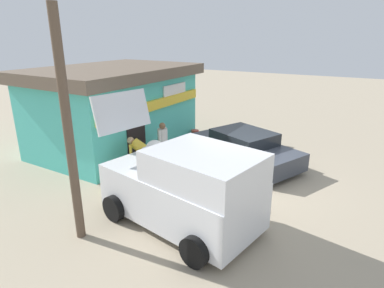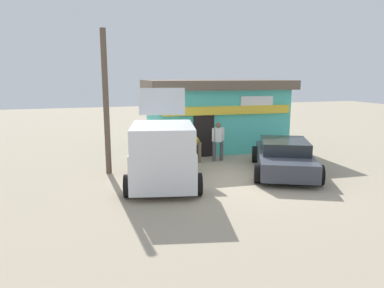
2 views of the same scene
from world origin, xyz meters
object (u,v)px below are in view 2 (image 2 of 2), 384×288
parked_sedan (284,157)px  delivery_van (163,154)px  storefront_bar (214,113)px  vendor_standing (218,139)px  unloaded_banana_pile (163,158)px  paint_bucket (283,149)px  customer_bending (193,142)px

parked_sedan → delivery_van: bearing=-178.6°
storefront_bar → vendor_standing: storefront_bar is taller
delivery_van → unloaded_banana_pile: delivery_van is taller
storefront_bar → paint_bucket: (2.47, -2.30, -1.46)m
unloaded_banana_pile → paint_bucket: 5.57m
delivery_van → customer_bending: bearing=55.0°
storefront_bar → customer_bending: bearing=-125.4°
vendor_standing → customer_bending: bearing=173.6°
vendor_standing → customer_bending: size_ratio=1.20×
customer_bending → unloaded_banana_pile: customer_bending is taller
storefront_bar → delivery_van: (-3.71, -5.26, -0.66)m
parked_sedan → unloaded_banana_pile: bearing=145.3°
unloaded_banana_pile → paint_bucket: bearing=1.9°
storefront_bar → unloaded_banana_pile: storefront_bar is taller
delivery_van → customer_bending: (1.81, 2.59, -0.16)m
delivery_van → paint_bucket: delivery_van is taller
unloaded_banana_pile → paint_bucket: size_ratio=2.02×
storefront_bar → customer_bending: size_ratio=5.12×
customer_bending → unloaded_banana_pile: size_ratio=1.64×
unloaded_banana_pile → delivery_van: bearing=-102.4°
vendor_standing → paint_bucket: size_ratio=3.97×
paint_bucket → delivery_van: bearing=-154.4°
unloaded_banana_pile → vendor_standing: bearing=-7.6°
vendor_standing → customer_bending: 1.05m
delivery_van → unloaded_banana_pile: 2.95m
delivery_van → vendor_standing: (2.85, 2.47, -0.08)m
delivery_van → storefront_bar: bearing=54.8°
vendor_standing → storefront_bar: bearing=72.8°
storefront_bar → customer_bending: 3.38m
parked_sedan → customer_bending: size_ratio=3.43×
customer_bending → parked_sedan: bearing=-43.1°
customer_bending → paint_bucket: size_ratio=3.30×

